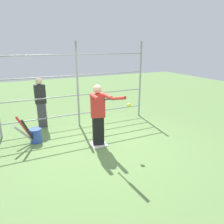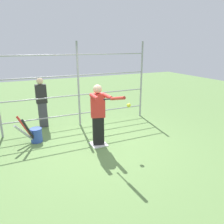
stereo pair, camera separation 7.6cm
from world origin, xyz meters
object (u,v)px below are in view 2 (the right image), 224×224
(bat_bucket, at_px, (35,134))
(bystander_behind_fence, at_px, (42,102))
(baseball_bat_swinging, at_px, (116,98))
(softball_in_flight, at_px, (129,105))
(batter, at_px, (98,114))

(bat_bucket, relative_size, bystander_behind_fence, 0.50)
(baseball_bat_swinging, distance_m, softball_in_flight, 0.72)
(softball_in_flight, bearing_deg, bystander_behind_fence, -56.41)
(batter, bearing_deg, baseball_bat_swinging, 92.90)
(bat_bucket, distance_m, bystander_behind_fence, 1.32)
(bat_bucket, bearing_deg, bystander_behind_fence, -109.61)
(batter, distance_m, baseball_bat_swinging, 1.07)
(bat_bucket, height_order, bystander_behind_fence, bystander_behind_fence)
(bystander_behind_fence, bearing_deg, softball_in_flight, 123.59)
(baseball_bat_swinging, bearing_deg, batter, -87.10)
(batter, xyz_separation_m, bystander_behind_fence, (1.08, -1.98, -0.04))
(baseball_bat_swinging, relative_size, bat_bucket, 1.08)
(baseball_bat_swinging, relative_size, softball_in_flight, 8.78)
(bat_bucket, bearing_deg, batter, 149.57)
(softball_in_flight, relative_size, bat_bucket, 0.12)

